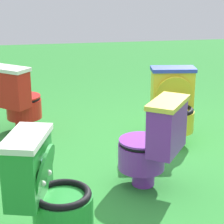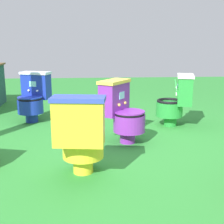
{
  "view_description": "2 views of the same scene",
  "coord_description": "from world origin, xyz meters",
  "px_view_note": "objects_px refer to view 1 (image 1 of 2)",
  "views": [
    {
      "loc": [
        3.16,
        -0.95,
        1.62
      ],
      "look_at": [
        -0.1,
        -0.37,
        0.53
      ],
      "focal_mm": 68.53,
      "sensor_mm": 36.0,
      "label": 1
    },
    {
      "loc": [
        -3.16,
        0.28,
        1.14
      ],
      "look_at": [
        -0.13,
        0.04,
        0.44
      ],
      "focal_mm": 48.16,
      "sensor_mm": 36.0,
      "label": 2
    }
  ],
  "objects_px": {
    "toilet_red": "(18,99)",
    "toilet_yellow": "(174,105)",
    "toilet_green": "(47,190)",
    "toilet_purple": "(153,143)"
  },
  "relations": [
    {
      "from": "toilet_red",
      "to": "toilet_yellow",
      "type": "height_order",
      "value": "same"
    },
    {
      "from": "toilet_purple",
      "to": "toilet_green",
      "type": "xyz_separation_m",
      "value": [
        0.63,
        -0.83,
        0.0
      ]
    },
    {
      "from": "toilet_yellow",
      "to": "toilet_green",
      "type": "relative_size",
      "value": 1.0
    },
    {
      "from": "toilet_red",
      "to": "toilet_yellow",
      "type": "distance_m",
      "value": 1.6
    },
    {
      "from": "toilet_red",
      "to": "toilet_green",
      "type": "relative_size",
      "value": 1.0
    },
    {
      "from": "toilet_yellow",
      "to": "toilet_green",
      "type": "height_order",
      "value": "same"
    },
    {
      "from": "toilet_purple",
      "to": "toilet_green",
      "type": "bearing_deg",
      "value": 162.34
    },
    {
      "from": "toilet_green",
      "to": "toilet_red",
      "type": "bearing_deg",
      "value": -157.01
    },
    {
      "from": "toilet_red",
      "to": "toilet_yellow",
      "type": "relative_size",
      "value": 1.0
    },
    {
      "from": "toilet_yellow",
      "to": "toilet_red",
      "type": "bearing_deg",
      "value": -10.17
    }
  ]
}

